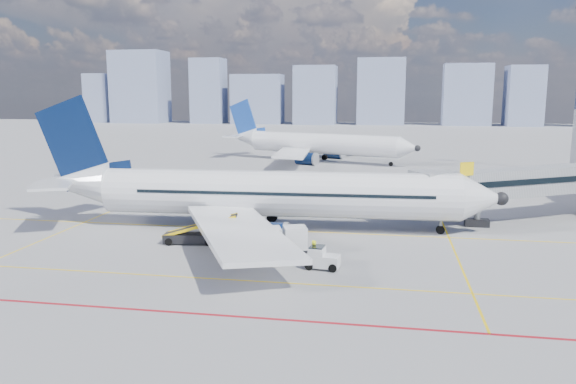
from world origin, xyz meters
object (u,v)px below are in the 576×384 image
object	(u,v)px
belt_loader	(192,236)
ramp_worker	(315,254)
main_aircraft	(259,194)
baggage_tug	(321,258)
second_aircraft	(315,144)
cargo_dolly	(282,239)

from	to	relation	value
belt_loader	ramp_worker	xyz separation A→B (m)	(10.76, -4.64, 0.33)
main_aircraft	baggage_tug	size ratio (longest dim) A/B	17.46
baggage_tug	belt_loader	size ratio (longest dim) A/B	0.39
second_aircraft	main_aircraft	bearing A→B (deg)	-67.66
main_aircraft	cargo_dolly	size ratio (longest dim) A/B	10.03
main_aircraft	ramp_worker	xyz separation A→B (m)	(6.52, -10.74, -2.24)
second_aircraft	belt_loader	world-z (taller)	second_aircraft
cargo_dolly	ramp_worker	bearing A→B (deg)	-62.51
second_aircraft	cargo_dolly	distance (m)	61.42
main_aircraft	second_aircraft	distance (m)	53.19
main_aircraft	second_aircraft	bearing A→B (deg)	89.24
main_aircraft	belt_loader	bearing A→B (deg)	-127.30
main_aircraft	baggage_tug	distance (m)	13.29
main_aircraft	belt_loader	size ratio (longest dim) A/B	6.85
belt_loader	ramp_worker	world-z (taller)	belt_loader
main_aircraft	baggage_tug	world-z (taller)	main_aircraft
baggage_tug	cargo_dolly	distance (m)	4.52
ramp_worker	main_aircraft	bearing A→B (deg)	71.54
main_aircraft	belt_loader	world-z (taller)	main_aircraft
main_aircraft	belt_loader	xyz separation A→B (m)	(-4.25, -6.10, -2.56)
belt_loader	main_aircraft	bearing A→B (deg)	48.00
cargo_dolly	ramp_worker	size ratio (longest dim) A/B	2.19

